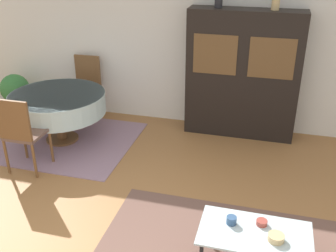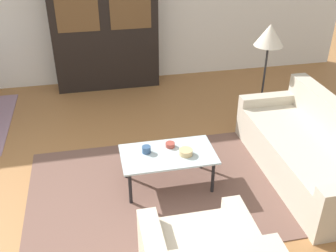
{
  "view_description": "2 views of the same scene",
  "coord_description": "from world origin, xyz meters",
  "views": [
    {
      "loc": [
        1.19,
        -2.27,
        2.77
      ],
      "look_at": [
        0.2,
        1.4,
        0.95
      ],
      "focal_mm": 42.0,
      "sensor_mm": 36.0,
      "label": 1
    },
    {
      "loc": [
        0.52,
        -2.78,
        2.74
      ],
      "look_at": [
        1.22,
        0.57,
        0.75
      ],
      "focal_mm": 42.0,
      "sensor_mm": 36.0,
      "label": 2
    }
  ],
  "objects": [
    {
      "name": "dining_table",
      "position": [
        -1.74,
        2.43,
        0.6
      ],
      "size": [
        1.38,
        1.38,
        0.74
      ],
      "color": "brown",
      "rests_on": "dining_rug"
    },
    {
      "name": "display_cabinet",
      "position": [
        0.8,
        3.38,
        0.95
      ],
      "size": [
        1.64,
        0.4,
        1.89
      ],
      "color": "black",
      "rests_on": "ground_plane"
    },
    {
      "name": "wall_back",
      "position": [
        0.0,
        3.63,
        1.35
      ],
      "size": [
        10.0,
        0.06,
        2.7
      ],
      "color": "white",
      "rests_on": "ground_plane"
    },
    {
      "name": "potted_plant",
      "position": [
        -2.98,
        3.14,
        0.39
      ],
      "size": [
        0.49,
        0.49,
        0.7
      ],
      "color": "#93664C",
      "rests_on": "ground_plane"
    },
    {
      "name": "dining_rug",
      "position": [
        -1.67,
        2.41,
        0.01
      ],
      "size": [
        2.01,
        1.77,
        0.01
      ],
      "color": "gray",
      "rests_on": "ground_plane"
    },
    {
      "name": "cup",
      "position": [
        1.01,
        0.63,
        0.45
      ],
      "size": [
        0.09,
        0.09,
        0.07
      ],
      "color": "#33517A",
      "rests_on": "coffee_table"
    },
    {
      "name": "dining_chair_far",
      "position": [
        -1.74,
        3.34,
        0.59
      ],
      "size": [
        0.44,
        0.44,
        1.03
      ],
      "rotation": [
        0.0,
        0.0,
        3.14
      ],
      "color": "brown",
      "rests_on": "dining_rug"
    },
    {
      "name": "dining_chair_near",
      "position": [
        -1.74,
        1.51,
        0.59
      ],
      "size": [
        0.44,
        0.44,
        1.03
      ],
      "color": "brown",
      "rests_on": "dining_rug"
    },
    {
      "name": "coffee_table",
      "position": [
        1.22,
        0.57,
        0.37
      ],
      "size": [
        0.99,
        0.56,
        0.41
      ],
      "color": "black",
      "rests_on": "area_rug"
    },
    {
      "name": "bowl",
      "position": [
        1.4,
        0.51,
        0.44
      ],
      "size": [
        0.14,
        0.14,
        0.06
      ],
      "color": "tan",
      "rests_on": "coffee_table"
    },
    {
      "name": "bowl_small",
      "position": [
        1.27,
        0.69,
        0.44
      ],
      "size": [
        0.1,
        0.1,
        0.05
      ],
      "color": "#9E4238",
      "rests_on": "coffee_table"
    },
    {
      "name": "vase_short",
      "position": [
        1.16,
        3.38,
        1.99
      ],
      "size": [
        0.11,
        0.11,
        0.2
      ],
      "color": "tan",
      "rests_on": "display_cabinet"
    }
  ]
}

